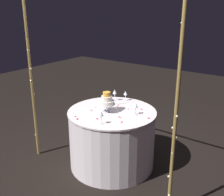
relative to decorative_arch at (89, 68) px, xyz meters
name	(u,v)px	position (x,y,z in m)	size (l,w,h in m)	color
ground_plane	(112,164)	(0.00, -0.43, -1.46)	(12.00, 12.00, 0.00)	black
decorative_arch	(89,68)	(0.00, 0.00, 0.00)	(2.17, 0.06, 2.22)	olive
main_table	(112,138)	(0.00, -0.43, -1.06)	(1.17, 1.17, 0.80)	white
tiered_cake	(107,100)	(0.05, -0.38, -0.51)	(0.22, 0.22, 0.27)	silver
wine_glass_0	(136,106)	(-0.31, -0.51, -0.54)	(0.06, 0.06, 0.16)	silver
wine_glass_1	(115,92)	(0.22, -0.79, -0.53)	(0.06, 0.06, 0.17)	silver
wine_glass_2	(125,94)	(0.09, -0.88, -0.55)	(0.06, 0.06, 0.15)	silver
wine_glass_3	(101,115)	(-0.14, -0.02, -0.54)	(0.06, 0.06, 0.16)	silver
cake_knife	(124,103)	(0.04, -0.77, -0.65)	(0.20, 0.24, 0.01)	silver
rose_petal_0	(97,119)	(-0.01, -0.11, -0.66)	(0.04, 0.03, 0.00)	red
rose_petal_1	(119,105)	(0.06, -0.67, -0.66)	(0.03, 0.02, 0.00)	red
rose_petal_2	(91,110)	(0.24, -0.29, -0.66)	(0.03, 0.02, 0.00)	red
rose_petal_3	(128,109)	(-0.14, -0.61, -0.66)	(0.03, 0.02, 0.00)	red
rose_petal_4	(96,107)	(0.26, -0.41, -0.66)	(0.02, 0.02, 0.00)	red
rose_petal_5	(120,117)	(-0.21, -0.31, -0.66)	(0.03, 0.02, 0.00)	red
rose_petal_6	(77,119)	(0.19, 0.04, -0.66)	(0.04, 0.03, 0.00)	red
rose_petal_7	(119,117)	(-0.19, -0.32, -0.66)	(0.03, 0.02, 0.00)	red
rose_petal_8	(149,118)	(-0.50, -0.50, -0.66)	(0.04, 0.03, 0.00)	red
rose_petal_9	(75,117)	(0.26, -0.01, -0.66)	(0.03, 0.02, 0.00)	red
rose_petal_10	(122,122)	(-0.31, -0.21, -0.66)	(0.04, 0.03, 0.00)	red
rose_petal_11	(117,106)	(0.04, -0.61, -0.66)	(0.03, 0.02, 0.00)	red
rose_petal_12	(141,109)	(-0.28, -0.72, -0.66)	(0.03, 0.02, 0.00)	red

